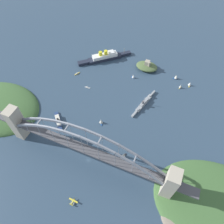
% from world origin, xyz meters
% --- Properties ---
extents(ground_plane, '(1400.00, 1400.00, 0.00)m').
position_xyz_m(ground_plane, '(0.00, 0.00, 0.00)').
color(ground_plane, '#2D4256').
extents(harbor_arch_bridge, '(263.32, 16.79, 68.55)m').
position_xyz_m(harbor_arch_bridge, '(-0.00, 0.00, 30.14)').
color(harbor_arch_bridge, '#ADA38E').
rests_on(harbor_arch_bridge, ground).
extents(headland_east_shore, '(161.03, 112.45, 17.93)m').
position_xyz_m(headland_east_shore, '(165.71, 4.55, 0.00)').
color(headland_east_shore, '#3D6033').
rests_on(headland_east_shore, ground).
extents(ocean_liner, '(81.93, 74.46, 18.92)m').
position_xyz_m(ocean_liner, '(-63.51, 192.63, 5.51)').
color(ocean_liner, '#1E2333').
rests_on(ocean_liner, ground).
extents(naval_cruiser, '(19.40, 63.12, 16.42)m').
position_xyz_m(naval_cruiser, '(37.09, 117.07, 2.79)').
color(naval_cruiser, gray).
rests_on(naval_cruiser, ground).
extents(harbor_ferry_steamer, '(27.64, 28.80, 8.24)m').
position_xyz_m(harbor_ferry_steamer, '(-67.77, 36.88, 2.53)').
color(harbor_ferry_steamer, navy).
rests_on(harbor_ferry_steamer, ground).
extents(fort_island_mid_harbor, '(38.28, 27.57, 17.59)m').
position_xyz_m(fort_island_mid_harbor, '(16.24, 199.13, 5.16)').
color(fort_island_mid_harbor, '#4C6038').
rests_on(fort_island_mid_harbor, ground).
extents(seaplane_taxiing_near_bridge, '(11.12, 8.50, 4.65)m').
position_xyz_m(seaplane_taxiing_near_bridge, '(7.51, -52.47, 1.95)').
color(seaplane_taxiing_near_bridge, '#B7B7B2').
rests_on(seaplane_taxiing_near_bridge, ground).
extents(small_boat_0, '(6.05, 10.18, 2.35)m').
position_xyz_m(small_boat_0, '(-91.97, 137.43, 0.83)').
color(small_boat_0, gold).
rests_on(small_boat_0, ground).
extents(small_boat_1, '(4.78, 6.77, 8.42)m').
position_xyz_m(small_boat_1, '(82.03, 174.39, 3.93)').
color(small_boat_1, gold).
rests_on(small_boat_1, ground).
extents(small_boat_2, '(7.09, 8.36, 8.45)m').
position_xyz_m(small_boat_2, '(-9.14, 59.39, 3.94)').
color(small_boat_2, '#234C8C').
rests_on(small_boat_2, ground).
extents(small_boat_3, '(9.35, 2.21, 1.86)m').
position_xyz_m(small_boat_3, '(-60.11, 114.74, 0.66)').
color(small_boat_3, silver).
rests_on(small_boat_3, ground).
extents(small_boat_4, '(7.32, 5.72, 7.80)m').
position_xyz_m(small_boat_4, '(2.31, 166.85, 3.60)').
color(small_boat_4, '#234C8C').
rests_on(small_boat_4, ground).
extents(small_boat_5, '(4.89, 8.43, 7.75)m').
position_xyz_m(small_boat_5, '(95.29, 186.41, 3.59)').
color(small_boat_5, gold).
rests_on(small_boat_5, ground).
extents(small_boat_6, '(5.48, 7.70, 7.33)m').
position_xyz_m(small_boat_6, '(40.13, 23.18, 3.42)').
color(small_boat_6, black).
rests_on(small_boat_6, ground).
extents(small_boat_7, '(8.96, 6.32, 9.70)m').
position_xyz_m(small_boat_7, '(70.63, 193.58, 4.54)').
color(small_boat_7, '#234C8C').
rests_on(small_boat_7, ground).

